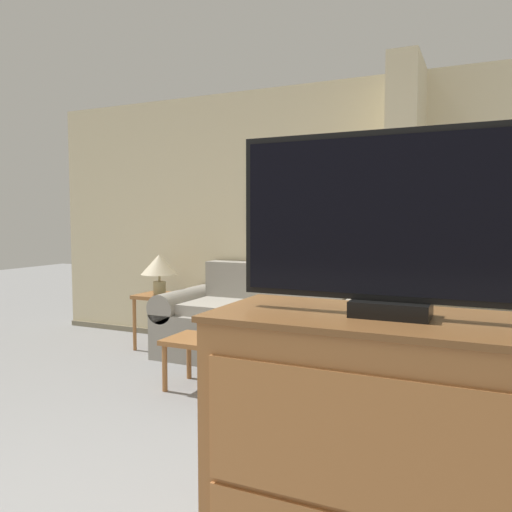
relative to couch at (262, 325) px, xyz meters
name	(u,v)px	position (x,y,z in m)	size (l,w,h in m)	color
wall_back	(331,221)	(0.51, 0.48, 0.97)	(6.52, 0.16, 2.60)	beige
wall_partition_pillar	(404,220)	(1.25, 0.10, 0.98)	(0.24, 0.65, 2.60)	beige
couch	(262,325)	(0.00, 0.00, 0.00)	(1.94, 0.84, 0.88)	gray
coffee_table	(215,346)	(0.02, -0.93, 0.02)	(0.76, 0.42, 0.39)	#996033
side_table	(160,304)	(-1.11, -0.05, 0.13)	(0.42, 0.42, 0.55)	#996033
table_lamp	(159,266)	(-1.11, -0.05, 0.52)	(0.37, 0.37, 0.40)	tan
tv_dresser	(387,471)	(1.60, -2.61, 0.18)	(1.14, 0.51, 1.00)	#996033
tv	(392,223)	(1.60, -2.61, 0.97)	(0.99, 0.16, 0.58)	black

